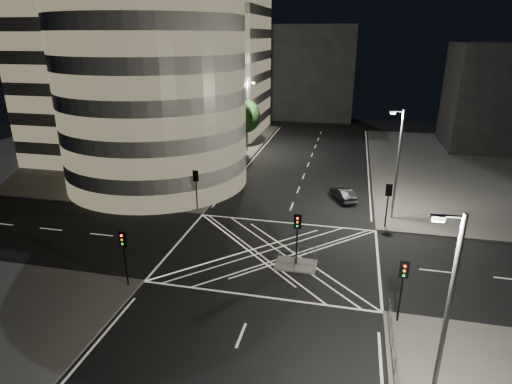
% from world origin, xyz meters
% --- Properties ---
extents(ground, '(120.00, 120.00, 0.00)m').
position_xyz_m(ground, '(0.00, 0.00, 0.00)').
color(ground, black).
rests_on(ground, ground).
extents(sidewalk_far_left, '(42.00, 42.00, 0.15)m').
position_xyz_m(sidewalk_far_left, '(-29.00, 27.00, 0.07)').
color(sidewalk_far_left, '#5A5755').
rests_on(sidewalk_far_left, ground).
extents(central_island, '(3.00, 2.00, 0.15)m').
position_xyz_m(central_island, '(2.00, -1.50, 0.07)').
color(central_island, slate).
rests_on(central_island, ground).
extents(office_tower_curved, '(30.00, 29.00, 27.20)m').
position_xyz_m(office_tower_curved, '(-20.74, 18.74, 12.65)').
color(office_tower_curved, gray).
rests_on(office_tower_curved, sidewalk_far_left).
extents(office_block_rear, '(24.00, 16.00, 22.00)m').
position_xyz_m(office_block_rear, '(-22.00, 42.00, 11.15)').
color(office_block_rear, gray).
rests_on(office_block_rear, sidewalk_far_left).
extents(building_right_far, '(14.00, 12.00, 15.00)m').
position_xyz_m(building_right_far, '(26.00, 40.00, 7.65)').
color(building_right_far, black).
rests_on(building_right_far, sidewalk_far_right).
extents(building_far_end, '(18.00, 8.00, 18.00)m').
position_xyz_m(building_far_end, '(-4.00, 58.00, 9.00)').
color(building_far_end, black).
rests_on(building_far_end, ground).
extents(tree_a, '(4.40, 4.40, 6.87)m').
position_xyz_m(tree_a, '(-10.50, 9.00, 4.48)').
color(tree_a, black).
rests_on(tree_a, sidewalk_far_left).
extents(tree_b, '(4.57, 4.57, 7.25)m').
position_xyz_m(tree_b, '(-10.50, 15.00, 4.76)').
color(tree_b, black).
rests_on(tree_b, sidewalk_far_left).
extents(tree_c, '(4.09, 4.09, 6.55)m').
position_xyz_m(tree_c, '(-10.50, 21.00, 4.34)').
color(tree_c, black).
rests_on(tree_c, sidewalk_far_left).
extents(tree_d, '(4.90, 4.90, 8.08)m').
position_xyz_m(tree_d, '(-10.50, 27.00, 5.40)').
color(tree_d, black).
rests_on(tree_d, sidewalk_far_left).
extents(tree_e, '(4.42, 4.42, 7.01)m').
position_xyz_m(tree_e, '(-10.50, 33.00, 4.61)').
color(tree_e, black).
rests_on(tree_e, sidewalk_far_left).
extents(traffic_signal_fl, '(0.55, 0.22, 4.00)m').
position_xyz_m(traffic_signal_fl, '(-8.80, 6.80, 2.91)').
color(traffic_signal_fl, black).
rests_on(traffic_signal_fl, sidewalk_far_left).
extents(traffic_signal_nl, '(0.55, 0.22, 4.00)m').
position_xyz_m(traffic_signal_nl, '(-8.80, -6.80, 2.91)').
color(traffic_signal_nl, black).
rests_on(traffic_signal_nl, sidewalk_near_left).
extents(traffic_signal_fr, '(0.55, 0.22, 4.00)m').
position_xyz_m(traffic_signal_fr, '(8.80, 6.80, 2.91)').
color(traffic_signal_fr, black).
rests_on(traffic_signal_fr, sidewalk_far_right).
extents(traffic_signal_nr, '(0.55, 0.22, 4.00)m').
position_xyz_m(traffic_signal_nr, '(8.80, -6.80, 2.91)').
color(traffic_signal_nr, black).
rests_on(traffic_signal_nr, sidewalk_near_right).
extents(traffic_signal_island, '(0.55, 0.22, 4.00)m').
position_xyz_m(traffic_signal_island, '(2.00, -1.50, 2.91)').
color(traffic_signal_island, black).
rests_on(traffic_signal_island, central_island).
extents(street_lamp_left_near, '(1.25, 0.25, 10.00)m').
position_xyz_m(street_lamp_left_near, '(-9.44, 12.00, 5.54)').
color(street_lamp_left_near, slate).
rests_on(street_lamp_left_near, sidewalk_far_left).
extents(street_lamp_left_far, '(1.25, 0.25, 10.00)m').
position_xyz_m(street_lamp_left_far, '(-9.44, 30.00, 5.54)').
color(street_lamp_left_far, slate).
rests_on(street_lamp_left_far, sidewalk_far_left).
extents(street_lamp_right_far, '(1.25, 0.25, 10.00)m').
position_xyz_m(street_lamp_right_far, '(9.44, 9.00, 5.54)').
color(street_lamp_right_far, slate).
rests_on(street_lamp_right_far, sidewalk_far_right).
extents(street_lamp_right_near, '(1.25, 0.25, 10.00)m').
position_xyz_m(street_lamp_right_near, '(9.44, -14.00, 5.54)').
color(street_lamp_right_near, slate).
rests_on(street_lamp_right_near, sidewalk_near_right).
extents(railing_near_right, '(0.06, 11.70, 1.10)m').
position_xyz_m(railing_near_right, '(8.30, -12.15, 0.70)').
color(railing_near_right, slate).
rests_on(railing_near_right, sidewalk_near_right).
extents(railing_island_south, '(2.80, 0.06, 1.10)m').
position_xyz_m(railing_island_south, '(2.00, -2.40, 0.70)').
color(railing_island_south, slate).
rests_on(railing_island_south, central_island).
extents(railing_island_north, '(2.80, 0.06, 1.10)m').
position_xyz_m(railing_island_north, '(2.00, -0.60, 0.70)').
color(railing_island_north, slate).
rests_on(railing_island_north, central_island).
extents(sedan, '(3.00, 4.30, 1.34)m').
position_xyz_m(sedan, '(4.92, 12.85, 0.67)').
color(sedan, black).
rests_on(sedan, ground).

